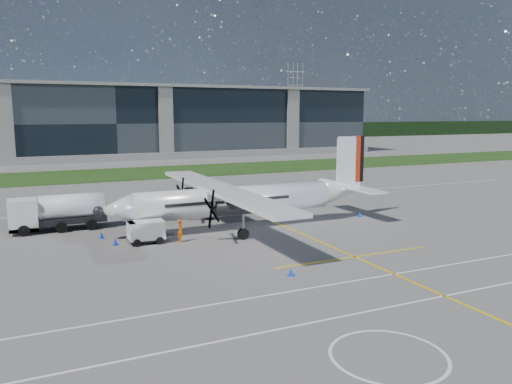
{
  "coord_description": "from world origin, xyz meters",
  "views": [
    {
      "loc": [
        -16.56,
        -32.69,
        9.54
      ],
      "look_at": [
        0.31,
        4.02,
        3.17
      ],
      "focal_mm": 35.0,
      "sensor_mm": 36.0,
      "label": 1
    }
  ],
  "objects_px": {
    "pylon_east": "(295,100)",
    "safety_cone_nose_port": "(115,242)",
    "fuel_tanker_truck": "(51,213)",
    "safety_cone_nose_stbd": "(101,235)",
    "turboprop_aircraft": "(245,183)",
    "safety_cone_stbdwing": "(175,203)",
    "baggage_tug": "(146,232)",
    "ground_crew_person": "(180,229)",
    "safety_cone_tail": "(360,214)",
    "safety_cone_portwing": "(291,272)"
  },
  "relations": [
    {
      "from": "pylon_east",
      "to": "safety_cone_nose_port",
      "type": "height_order",
      "value": "pylon_east"
    },
    {
      "from": "fuel_tanker_truck",
      "to": "safety_cone_nose_stbd",
      "type": "distance_m",
      "value": 5.65
    },
    {
      "from": "safety_cone_nose_port",
      "to": "safety_cone_nose_stbd",
      "type": "xyz_separation_m",
      "value": [
        -0.63,
        2.51,
        0.0
      ]
    },
    {
      "from": "turboprop_aircraft",
      "to": "safety_cone_stbdwing",
      "type": "relative_size",
      "value": 50.12
    },
    {
      "from": "baggage_tug",
      "to": "ground_crew_person",
      "type": "height_order",
      "value": "ground_crew_person"
    },
    {
      "from": "ground_crew_person",
      "to": "pylon_east",
      "type": "bearing_deg",
      "value": -3.7
    },
    {
      "from": "pylon_east",
      "to": "baggage_tug",
      "type": "height_order",
      "value": "pylon_east"
    },
    {
      "from": "pylon_east",
      "to": "fuel_tanker_truck",
      "type": "relative_size",
      "value": 3.82
    },
    {
      "from": "safety_cone_tail",
      "to": "safety_cone_nose_stbd",
      "type": "distance_m",
      "value": 23.09
    },
    {
      "from": "ground_crew_person",
      "to": "safety_cone_portwing",
      "type": "bearing_deg",
      "value": -132.03
    },
    {
      "from": "pylon_east",
      "to": "ground_crew_person",
      "type": "distance_m",
      "value": 173.91
    },
    {
      "from": "baggage_tug",
      "to": "safety_cone_stbdwing",
      "type": "bearing_deg",
      "value": 66.65
    },
    {
      "from": "safety_cone_portwing",
      "to": "ground_crew_person",
      "type": "bearing_deg",
      "value": 109.8
    },
    {
      "from": "pylon_east",
      "to": "baggage_tug",
      "type": "distance_m",
      "value": 174.59
    },
    {
      "from": "ground_crew_person",
      "to": "safety_cone_nose_port",
      "type": "height_order",
      "value": "ground_crew_person"
    },
    {
      "from": "pylon_east",
      "to": "safety_cone_tail",
      "type": "distance_m",
      "value": 163.64
    },
    {
      "from": "turboprop_aircraft",
      "to": "fuel_tanker_truck",
      "type": "bearing_deg",
      "value": 160.35
    },
    {
      "from": "ground_crew_person",
      "to": "safety_cone_nose_stbd",
      "type": "distance_m",
      "value": 6.4
    },
    {
      "from": "ground_crew_person",
      "to": "safety_cone_tail",
      "type": "height_order",
      "value": "ground_crew_person"
    },
    {
      "from": "baggage_tug",
      "to": "ground_crew_person",
      "type": "bearing_deg",
      "value": -16.72
    },
    {
      "from": "ground_crew_person",
      "to": "safety_cone_stbdwing",
      "type": "relative_size",
      "value": 3.93
    },
    {
      "from": "turboprop_aircraft",
      "to": "safety_cone_tail",
      "type": "xyz_separation_m",
      "value": [
        11.39,
        -0.72,
        -3.51
      ]
    },
    {
      "from": "baggage_tug",
      "to": "safety_cone_stbdwing",
      "type": "height_order",
      "value": "baggage_tug"
    },
    {
      "from": "baggage_tug",
      "to": "safety_cone_nose_stbd",
      "type": "relative_size",
      "value": 5.54
    },
    {
      "from": "pylon_east",
      "to": "safety_cone_portwing",
      "type": "bearing_deg",
      "value": -119.11
    },
    {
      "from": "safety_cone_portwing",
      "to": "safety_cone_tail",
      "type": "bearing_deg",
      "value": 41.21
    },
    {
      "from": "fuel_tanker_truck",
      "to": "safety_cone_stbdwing",
      "type": "height_order",
      "value": "fuel_tanker_truck"
    },
    {
      "from": "turboprop_aircraft",
      "to": "baggage_tug",
      "type": "distance_m",
      "value": 9.46
    },
    {
      "from": "fuel_tanker_truck",
      "to": "safety_cone_portwing",
      "type": "bearing_deg",
      "value": -56.05
    },
    {
      "from": "safety_cone_nose_stbd",
      "to": "baggage_tug",
      "type": "bearing_deg",
      "value": -45.31
    },
    {
      "from": "fuel_tanker_truck",
      "to": "safety_cone_portwing",
      "type": "xyz_separation_m",
      "value": [
        12.37,
        -18.38,
        -1.22
      ]
    },
    {
      "from": "pylon_east",
      "to": "turboprop_aircraft",
      "type": "relative_size",
      "value": 1.2
    },
    {
      "from": "safety_cone_nose_stbd",
      "to": "pylon_east",
      "type": "bearing_deg",
      "value": 56.03
    },
    {
      "from": "fuel_tanker_truck",
      "to": "safety_cone_tail",
      "type": "distance_m",
      "value": 27.12
    },
    {
      "from": "turboprop_aircraft",
      "to": "safety_cone_stbdwing",
      "type": "bearing_deg",
      "value": 101.71
    },
    {
      "from": "ground_crew_person",
      "to": "safety_cone_stbdwing",
      "type": "xyz_separation_m",
      "value": [
        3.81,
        15.09,
        -0.73
      ]
    },
    {
      "from": "safety_cone_portwing",
      "to": "safety_cone_tail",
      "type": "relative_size",
      "value": 1.0
    },
    {
      "from": "safety_cone_stbdwing",
      "to": "turboprop_aircraft",
      "type": "bearing_deg",
      "value": -78.29
    },
    {
      "from": "baggage_tug",
      "to": "ground_crew_person",
      "type": "distance_m",
      "value": 2.51
    },
    {
      "from": "safety_cone_portwing",
      "to": "safety_cone_stbdwing",
      "type": "height_order",
      "value": "same"
    },
    {
      "from": "turboprop_aircraft",
      "to": "safety_cone_nose_stbd",
      "type": "bearing_deg",
      "value": 175.08
    },
    {
      "from": "pylon_east",
      "to": "safety_cone_nose_port",
      "type": "distance_m",
      "value": 175.54
    },
    {
      "from": "safety_cone_stbdwing",
      "to": "fuel_tanker_truck",
      "type": "bearing_deg",
      "value": -150.14
    },
    {
      "from": "pylon_east",
      "to": "safety_cone_stbdwing",
      "type": "relative_size",
      "value": 60.0
    },
    {
      "from": "fuel_tanker_truck",
      "to": "safety_cone_tail",
      "type": "xyz_separation_m",
      "value": [
        26.4,
        -6.08,
        -1.22
      ]
    },
    {
      "from": "safety_cone_tail",
      "to": "safety_cone_stbdwing",
      "type": "bearing_deg",
      "value": 136.61
    },
    {
      "from": "baggage_tug",
      "to": "safety_cone_nose_port",
      "type": "xyz_separation_m",
      "value": [
        -2.21,
        0.36,
        -0.58
      ]
    },
    {
      "from": "turboprop_aircraft",
      "to": "safety_cone_tail",
      "type": "bearing_deg",
      "value": -3.63
    },
    {
      "from": "ground_crew_person",
      "to": "safety_cone_tail",
      "type": "relative_size",
      "value": 3.93
    },
    {
      "from": "safety_cone_nose_port",
      "to": "safety_cone_stbdwing",
      "type": "distance_m",
      "value": 16.34
    }
  ]
}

